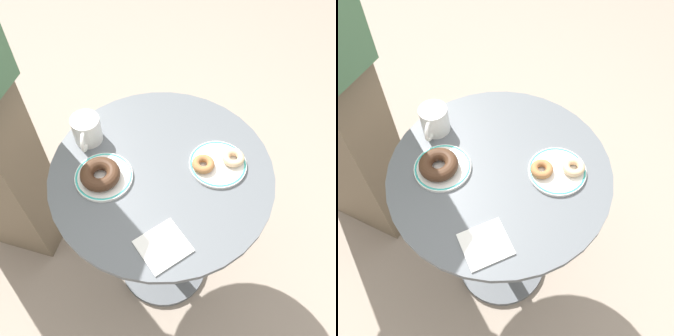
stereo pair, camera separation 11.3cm
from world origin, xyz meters
TOP-DOWN VIEW (x-y plane):
  - ground_plane at (0.00, 0.00)m, footprint 7.00×7.00m
  - cafe_table at (0.00, 0.00)m, footprint 0.68×0.68m
  - plate_left at (-0.17, 0.03)m, footprint 0.17×0.17m
  - plate_right at (0.17, -0.03)m, footprint 0.18×0.18m
  - donut_chocolate at (-0.18, 0.02)m, footprint 0.17×0.17m
  - donut_glazed at (0.22, -0.03)m, footprint 0.10×0.10m
  - donut_cinnamon at (0.12, -0.03)m, footprint 0.07×0.07m
  - paper_napkin at (-0.07, -0.24)m, footprint 0.15×0.15m
  - coffee_mug at (-0.19, 0.19)m, footprint 0.09×0.13m

SIDE VIEW (x-z plane):
  - ground_plane at x=0.00m, z-range -0.02..0.00m
  - cafe_table at x=0.00m, z-range 0.12..0.87m
  - paper_napkin at x=-0.07m, z-range 0.75..0.75m
  - plate_left at x=-0.17m, z-range 0.75..0.76m
  - plate_right at x=0.17m, z-range 0.75..0.76m
  - donut_glazed at x=0.22m, z-range 0.76..0.78m
  - donut_cinnamon at x=0.12m, z-range 0.76..0.78m
  - donut_chocolate at x=-0.18m, z-range 0.76..0.80m
  - coffee_mug at x=-0.19m, z-range 0.75..0.84m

